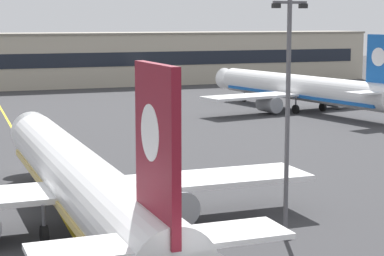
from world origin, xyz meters
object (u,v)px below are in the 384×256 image
apron_lamp_post (287,117)px  airliner_background (302,89)px  safety_cone_by_nose_gear (46,179)px  airliner_foreground (80,181)px

apron_lamp_post → airliner_background: bearing=59.3°
apron_lamp_post → safety_cone_by_nose_gear: bearing=118.2°
airliner_foreground → airliner_background: (43.71, 48.59, -0.02)m
airliner_background → safety_cone_by_nose_gear: airliner_background is taller
apron_lamp_post → safety_cone_by_nose_gear: apron_lamp_post is taller
safety_cone_by_nose_gear → airliner_background: bearing=37.5°
airliner_foreground → apron_lamp_post: 13.53m
airliner_background → apron_lamp_post: (-32.16, -54.22, 4.25)m
airliner_background → safety_cone_by_nose_gear: size_ratio=74.79×
apron_lamp_post → airliner_foreground: bearing=154.0°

